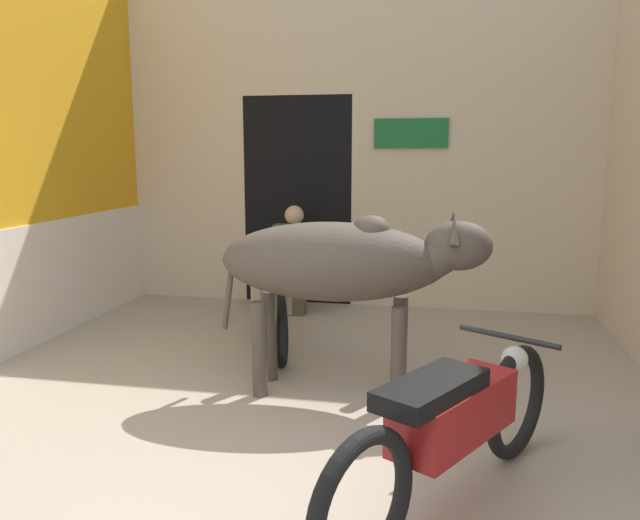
{
  "coord_description": "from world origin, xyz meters",
  "views": [
    {
      "loc": [
        1.0,
        -2.61,
        1.77
      ],
      "look_at": [
        0.09,
        1.98,
        0.94
      ],
      "focal_mm": 35.0,
      "sensor_mm": 36.0,
      "label": 1
    }
  ],
  "objects_px": {
    "motorcycle_far": "(272,297)",
    "plastic_stool": "(260,288)",
    "motorcycle_near": "(453,424)",
    "shopkeeper_seated": "(294,258)",
    "cow": "(344,264)"
  },
  "relations": [
    {
      "from": "motorcycle_near",
      "to": "motorcycle_far",
      "type": "height_order",
      "value": "motorcycle_near"
    },
    {
      "from": "motorcycle_far",
      "to": "plastic_stool",
      "type": "bearing_deg",
      "value": 111.42
    },
    {
      "from": "plastic_stool",
      "to": "cow",
      "type": "bearing_deg",
      "value": -60.16
    },
    {
      "from": "motorcycle_near",
      "to": "plastic_stool",
      "type": "height_order",
      "value": "motorcycle_near"
    },
    {
      "from": "motorcycle_near",
      "to": "plastic_stool",
      "type": "bearing_deg",
      "value": 119.4
    },
    {
      "from": "plastic_stool",
      "to": "motorcycle_far",
      "type": "bearing_deg",
      "value": -68.58
    },
    {
      "from": "cow",
      "to": "motorcycle_far",
      "type": "bearing_deg",
      "value": 128.4
    },
    {
      "from": "motorcycle_near",
      "to": "shopkeeper_seated",
      "type": "xyz_separation_m",
      "value": [
        -1.67,
        3.61,
        0.16
      ]
    },
    {
      "from": "motorcycle_near",
      "to": "motorcycle_far",
      "type": "distance_m",
      "value": 2.94
    },
    {
      "from": "shopkeeper_seated",
      "to": "plastic_stool",
      "type": "xyz_separation_m",
      "value": [
        -0.43,
        0.13,
        -0.39
      ]
    },
    {
      "from": "cow",
      "to": "shopkeeper_seated",
      "type": "xyz_separation_m",
      "value": [
        -0.91,
        2.2,
        -0.36
      ]
    },
    {
      "from": "shopkeeper_seated",
      "to": "plastic_stool",
      "type": "bearing_deg",
      "value": 162.92
    },
    {
      "from": "motorcycle_near",
      "to": "motorcycle_far",
      "type": "xyz_separation_m",
      "value": [
        -1.61,
        2.46,
        -0.01
      ]
    },
    {
      "from": "motorcycle_near",
      "to": "motorcycle_far",
      "type": "relative_size",
      "value": 0.99
    },
    {
      "from": "motorcycle_far",
      "to": "shopkeeper_seated",
      "type": "height_order",
      "value": "shopkeeper_seated"
    }
  ]
}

